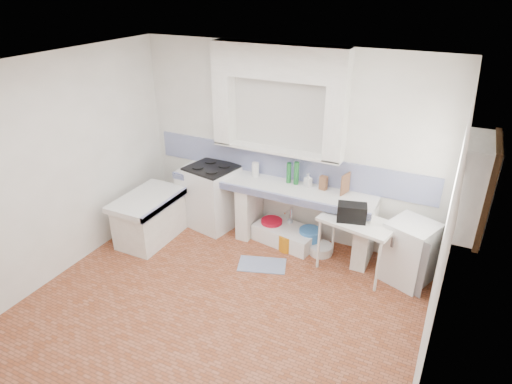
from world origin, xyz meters
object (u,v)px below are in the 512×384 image
at_px(stove, 213,197).
at_px(sink, 286,235).
at_px(side_table, 355,246).
at_px(fridge, 409,252).

bearing_deg(stove, sink, 12.26).
xyz_separation_m(stove, side_table, (2.31, -0.26, -0.09)).
distance_m(side_table, fridge, 0.69).
bearing_deg(sink, side_table, -4.01).
height_order(side_table, fridge, fridge).
xyz_separation_m(stove, fridge, (2.98, -0.12, -0.07)).
distance_m(sink, side_table, 1.15).
height_order(sink, fridge, fridge).
height_order(stove, side_table, stove).
bearing_deg(side_table, fridge, 22.78).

